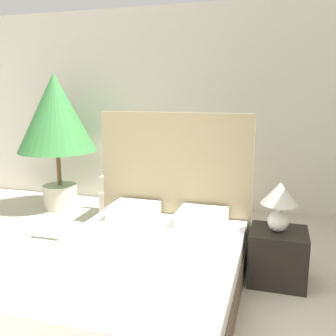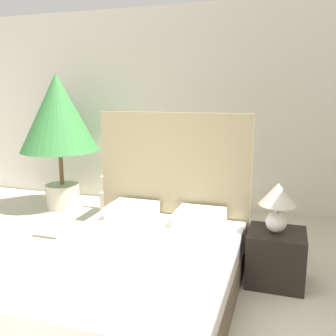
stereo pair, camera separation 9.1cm
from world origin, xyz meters
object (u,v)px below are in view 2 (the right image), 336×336
(nightstand, at_px, (276,257))
(armchair_near_window_left, at_px, (132,197))
(bed, at_px, (141,267))
(armchair_near_window_right, at_px, (198,204))
(potted_palm, at_px, (58,118))
(table_lamp, at_px, (277,201))

(nightstand, bearing_deg, armchair_near_window_left, 147.40)
(bed, height_order, nightstand, bed)
(armchair_near_window_right, bearing_deg, armchair_near_window_left, -174.02)
(armchair_near_window_left, relative_size, armchair_near_window_right, 1.00)
(bed, relative_size, armchair_near_window_left, 2.23)
(bed, height_order, potted_palm, potted_palm)
(armchair_near_window_left, height_order, nightstand, armchair_near_window_left)
(armchair_near_window_right, bearing_deg, potted_palm, -177.37)
(table_lamp, bearing_deg, nightstand, 38.27)
(armchair_near_window_left, distance_m, armchair_near_window_right, 0.93)
(potted_palm, xyz_separation_m, table_lamp, (3.08, -1.37, -0.57))
(armchair_near_window_left, bearing_deg, armchair_near_window_right, -1.77)
(armchair_near_window_left, relative_size, table_lamp, 2.07)
(armchair_near_window_left, xyz_separation_m, potted_palm, (-1.16, 0.12, 1.05))
(bed, height_order, table_lamp, bed)
(bed, bearing_deg, table_lamp, 31.06)
(potted_palm, distance_m, table_lamp, 3.42)
(armchair_near_window_right, xyz_separation_m, potted_palm, (-2.09, 0.12, 1.05))
(armchair_near_window_right, bearing_deg, table_lamp, -45.53)
(potted_palm, height_order, table_lamp, potted_palm)
(armchair_near_window_right, distance_m, table_lamp, 1.66)
(nightstand, bearing_deg, armchair_near_window_right, 129.14)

